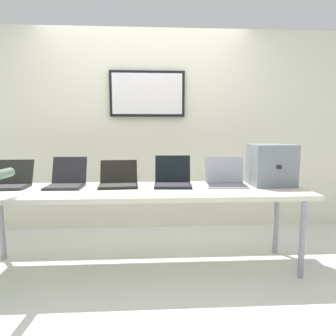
{
  "coord_description": "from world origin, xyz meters",
  "views": [
    {
      "loc": [
        0.1,
        -2.45,
        1.23
      ],
      "look_at": [
        0.24,
        0.13,
        0.89
      ],
      "focal_mm": 30.34,
      "sensor_mm": 36.0,
      "label": 1
    }
  ],
  "objects_px": {
    "laptop_station_2": "(119,180)",
    "laptop_station_4": "(225,179)",
    "laptop_station_0": "(8,181)",
    "laptop_station_3": "(173,179)",
    "workbench": "(141,194)",
    "equipment_box": "(271,165)",
    "laptop_station_1": "(66,180)"
  },
  "relations": [
    {
      "from": "laptop_station_2",
      "to": "laptop_station_3",
      "type": "height_order",
      "value": "laptop_station_3"
    },
    {
      "from": "workbench",
      "to": "laptop_station_3",
      "type": "distance_m",
      "value": 0.34
    },
    {
      "from": "workbench",
      "to": "laptop_station_4",
      "type": "bearing_deg",
      "value": 8.62
    },
    {
      "from": "laptop_station_0",
      "to": "laptop_station_3",
      "type": "bearing_deg",
      "value": -0.09
    },
    {
      "from": "laptop_station_3",
      "to": "laptop_station_4",
      "type": "distance_m",
      "value": 0.49
    },
    {
      "from": "laptop_station_1",
      "to": "laptop_station_4",
      "type": "xyz_separation_m",
      "value": [
        1.46,
        -0.03,
        -0.0
      ]
    },
    {
      "from": "workbench",
      "to": "laptop_station_4",
      "type": "xyz_separation_m",
      "value": [
        0.78,
        0.12,
        0.11
      ]
    },
    {
      "from": "equipment_box",
      "to": "laptop_station_0",
      "type": "distance_m",
      "value": 2.41
    },
    {
      "from": "laptop_station_1",
      "to": "workbench",
      "type": "bearing_deg",
      "value": -12.52
    },
    {
      "from": "equipment_box",
      "to": "laptop_station_2",
      "type": "relative_size",
      "value": 1.03
    },
    {
      "from": "laptop_station_4",
      "to": "laptop_station_2",
      "type": "bearing_deg",
      "value": 177.86
    },
    {
      "from": "equipment_box",
      "to": "laptop_station_2",
      "type": "height_order",
      "value": "equipment_box"
    },
    {
      "from": "laptop_station_2",
      "to": "laptop_station_4",
      "type": "height_order",
      "value": "laptop_station_4"
    },
    {
      "from": "workbench",
      "to": "laptop_station_0",
      "type": "xyz_separation_m",
      "value": [
        -1.2,
        0.15,
        0.1
      ]
    },
    {
      "from": "laptop_station_1",
      "to": "laptop_station_2",
      "type": "distance_m",
      "value": 0.47
    },
    {
      "from": "workbench",
      "to": "laptop_station_2",
      "type": "distance_m",
      "value": 0.28
    },
    {
      "from": "laptop_station_0",
      "to": "laptop_station_4",
      "type": "height_order",
      "value": "laptop_station_4"
    },
    {
      "from": "laptop_station_1",
      "to": "laptop_station_3",
      "type": "xyz_separation_m",
      "value": [
        0.97,
        -0.01,
        0.0
      ]
    },
    {
      "from": "laptop_station_0",
      "to": "laptop_station_2",
      "type": "distance_m",
      "value": 0.99
    },
    {
      "from": "workbench",
      "to": "laptop_station_1",
      "type": "distance_m",
      "value": 0.71
    },
    {
      "from": "laptop_station_0",
      "to": "laptop_station_4",
      "type": "relative_size",
      "value": 1.0
    },
    {
      "from": "workbench",
      "to": "laptop_station_2",
      "type": "xyz_separation_m",
      "value": [
        -0.21,
        0.15,
        0.1
      ]
    },
    {
      "from": "laptop_station_3",
      "to": "laptop_station_4",
      "type": "xyz_separation_m",
      "value": [
        0.49,
        -0.03,
        -0.0
      ]
    },
    {
      "from": "workbench",
      "to": "equipment_box",
      "type": "distance_m",
      "value": 1.23
    },
    {
      "from": "equipment_box",
      "to": "laptop_station_1",
      "type": "relative_size",
      "value": 1.09
    },
    {
      "from": "laptop_station_1",
      "to": "laptop_station_0",
      "type": "bearing_deg",
      "value": -179.62
    },
    {
      "from": "laptop_station_1",
      "to": "laptop_station_3",
      "type": "distance_m",
      "value": 0.97
    },
    {
      "from": "laptop_station_3",
      "to": "laptop_station_0",
      "type": "bearing_deg",
      "value": 179.91
    },
    {
      "from": "laptop_station_2",
      "to": "laptop_station_1",
      "type": "bearing_deg",
      "value": -179.71
    },
    {
      "from": "laptop_station_1",
      "to": "laptop_station_3",
      "type": "height_order",
      "value": "laptop_station_3"
    },
    {
      "from": "workbench",
      "to": "laptop_station_4",
      "type": "height_order",
      "value": "laptop_station_4"
    },
    {
      "from": "laptop_station_3",
      "to": "laptop_station_1",
      "type": "bearing_deg",
      "value": 179.66
    }
  ]
}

